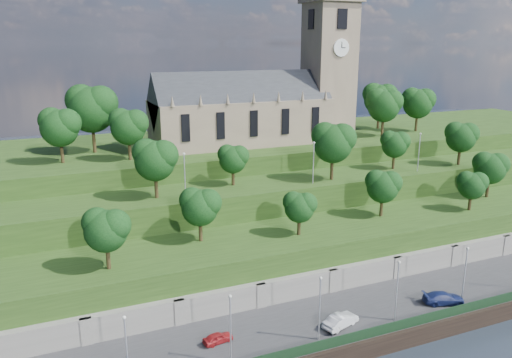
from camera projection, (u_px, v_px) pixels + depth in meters
name	position (u px, v px, depth m)	size (l,w,h in m)	color
ground	(422.00, 343.00, 56.38)	(320.00, 320.00, 0.00)	black
promenade	(389.00, 310.00, 61.46)	(160.00, 12.00, 2.00)	#2D2D30
quay_wall	(423.00, 335.00, 56.05)	(160.00, 0.50, 2.20)	black
fence	(420.00, 320.00, 56.23)	(160.00, 0.10, 1.20)	#16321B
retaining_wall	(362.00, 278.00, 66.38)	(160.00, 2.10, 5.00)	slate
embankment_lower	(338.00, 251.00, 71.35)	(160.00, 12.00, 8.00)	#213D14
embankment_upper	(303.00, 215.00, 80.62)	(160.00, 10.00, 12.00)	#213D14
hilltop	(253.00, 175.00, 98.91)	(160.00, 32.00, 15.00)	#213D14
church	(265.00, 101.00, 91.69)	(38.60, 12.35, 27.60)	#71614F
trees_lower	(342.00, 192.00, 69.41)	(67.05, 8.98, 7.65)	black
trees_upper	(320.00, 146.00, 77.36)	(59.34, 8.12, 9.08)	black
trees_hilltop	(257.00, 107.00, 90.56)	(75.86, 15.97, 11.34)	black
lamp_posts_promenade	(397.00, 286.00, 56.21)	(60.36, 0.36, 7.38)	#B2B2B7
lamp_posts_upper	(314.00, 159.00, 75.36)	(40.36, 0.36, 6.53)	#B2B2B7
car_left	(218.00, 338.00, 52.88)	(1.33, 3.30, 1.12)	maroon
car_middle	(341.00, 320.00, 55.83)	(1.59, 4.56, 1.50)	silver
car_right	(444.00, 298.00, 60.83)	(2.03, 4.99, 1.45)	navy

